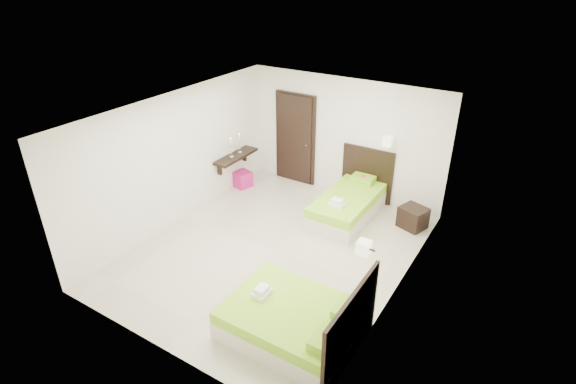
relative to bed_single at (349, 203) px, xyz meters
The scene contains 7 objects.
floor 1.98m from the bed_single, 108.02° to the right, with size 5.50×5.50×0.00m, color beige.
bed_single is the anchor object (origin of this frame).
bed_double 3.54m from the bed_single, 76.81° to the right, with size 1.83×1.55×1.51m.
nightstand 1.28m from the bed_single, 11.21° to the left, with size 0.48×0.43×0.43m, color black.
ottoman 2.68m from the bed_single, behind, with size 0.36×0.36×0.36m, color #AD1764.
door 2.13m from the bed_single, 155.33° to the left, with size 1.02×0.15×2.14m.
console_shelf 2.76m from the bed_single, behind, with size 0.35×1.20×0.78m.
Camera 1 is at (3.78, -5.62, 4.75)m, focal length 28.00 mm.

